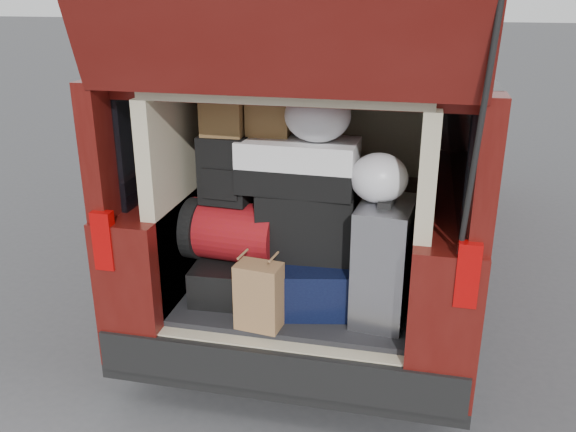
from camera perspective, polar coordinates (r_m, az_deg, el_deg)
name	(u,v)px	position (r m, az deg, el deg)	size (l,w,h in m)	color
ground	(290,396)	(3.62, 0.17, -16.46)	(80.00, 80.00, 0.00)	#3B3B3E
minivan	(340,157)	(4.88, 4.91, 5.50)	(1.90, 5.35, 2.77)	black
load_floor	(300,329)	(3.69, 1.11, -10.52)	(1.24, 1.05, 0.55)	black
black_hardshell	(232,274)	(3.49, -5.23, -5.47)	(0.37, 0.51, 0.20)	black
navy_hardshell	(302,276)	(3.40, 1.32, -5.63)	(0.49, 0.59, 0.26)	black
silver_roller	(384,261)	(3.17, 8.94, -4.18)	(0.26, 0.42, 0.63)	silver
kraft_bag	(259,296)	(3.10, -2.74, -7.49)	(0.23, 0.14, 0.35)	#A17648
red_duffel	(233,231)	(3.37, -5.16, -1.42)	(0.51, 0.33, 0.33)	maroon
black_soft_case	(307,223)	(3.28, 1.75, -0.69)	(0.51, 0.30, 0.36)	black
backpack	(224,170)	(3.27, -5.98, 4.29)	(0.26, 0.16, 0.37)	black
twotone_duffel	(298,165)	(3.19, 0.98, 4.77)	(0.61, 0.32, 0.27)	white
grocery_sack_lower	(223,116)	(3.23, -6.06, 9.27)	(0.22, 0.18, 0.20)	olive
grocery_sack_upper	(269,114)	(3.24, -1.77, 9.54)	(0.22, 0.18, 0.22)	olive
plastic_bag_center	(318,115)	(3.09, 2.80, 9.39)	(0.34, 0.31, 0.27)	silver
plastic_bag_right	(379,178)	(3.03, 8.51, 3.54)	(0.29, 0.27, 0.25)	silver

